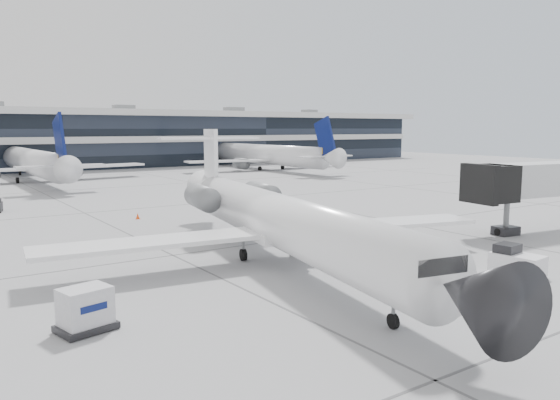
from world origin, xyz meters
TOP-DOWN VIEW (x-y plane):
  - ground at (0.00, 0.00)m, footprint 220.00×220.00m
  - terminal at (0.00, 82.00)m, footprint 170.00×22.00m
  - bg_jet_center at (-8.00, 55.00)m, footprint 32.00×40.00m
  - bg_jet_right at (32.00, 55.00)m, footprint 32.00×40.00m
  - regional_jet at (-5.76, -5.06)m, footprint 26.22×32.68m
  - ramp_worker at (-3.57, -14.17)m, footprint 0.79×0.74m
  - baggage_tug at (3.03, -14.33)m, footprint 1.78×2.68m
  - cargo_uld at (-17.71, -9.77)m, footprint 2.32×1.92m
  - traffic_cone at (-7.13, 14.14)m, footprint 0.35×0.35m

SIDE VIEW (x-z plane):
  - ground at x=0.00m, z-range 0.00..0.00m
  - bg_jet_center at x=-8.00m, z-range -4.80..4.80m
  - bg_jet_right at x=32.00m, z-range -4.80..4.80m
  - traffic_cone at x=-7.13m, z-range -0.01..0.50m
  - baggage_tug at x=3.03m, z-range -0.08..1.52m
  - cargo_uld at x=-17.71m, z-range 0.00..1.67m
  - ramp_worker at x=-3.57m, z-range 0.00..1.81m
  - regional_jet at x=-5.76m, z-range -1.20..6.38m
  - terminal at x=0.00m, z-range 0.00..10.00m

